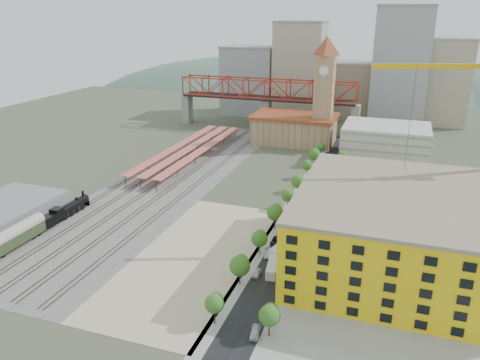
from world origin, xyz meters
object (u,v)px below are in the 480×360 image
(coach, at_px, (15,236))
(site_trailer_b, at_px, (282,249))
(locomotive, at_px, (65,211))
(site_trailer_c, at_px, (293,228))
(site_trailer_a, at_px, (272,267))
(site_trailer_d, at_px, (297,221))
(clock_tower, at_px, (325,82))
(car_0, at_px, (257,273))
(construction_building, at_px, (394,229))

(coach, bearing_deg, site_trailer_b, 16.33)
(locomotive, xyz_separation_m, site_trailer_c, (66.00, 12.28, -0.81))
(site_trailer_a, bearing_deg, site_trailer_d, 81.76)
(locomotive, bearing_deg, clock_tower, 60.57)
(coach, xyz_separation_m, car_0, (63.00, 7.01, -2.51))
(locomotive, relative_size, site_trailer_d, 2.24)
(clock_tower, relative_size, site_trailer_c, 5.40)
(site_trailer_d, bearing_deg, car_0, -108.92)
(clock_tower, height_order, site_trailer_d, clock_tower)
(coach, distance_m, site_trailer_b, 68.80)
(locomotive, distance_m, site_trailer_d, 68.15)
(coach, xyz_separation_m, site_trailer_c, (66.00, 31.85, -1.85))
(car_0, bearing_deg, locomotive, 166.94)
(site_trailer_a, bearing_deg, clock_tower, 85.83)
(site_trailer_a, relative_size, site_trailer_c, 0.90)
(coach, height_order, car_0, coach)
(clock_tower, height_order, site_trailer_c, clock_tower)
(site_trailer_b, distance_m, car_0, 12.69)
(locomotive, bearing_deg, site_trailer_a, -8.34)
(site_trailer_a, height_order, site_trailer_d, site_trailer_d)
(clock_tower, relative_size, site_trailer_a, 6.01)
(site_trailer_a, relative_size, car_0, 2.23)
(clock_tower, height_order, locomotive, clock_tower)
(construction_building, bearing_deg, site_trailer_b, -173.33)
(site_trailer_b, xyz_separation_m, car_0, (-3.00, -12.32, -0.67))
(site_trailer_a, xyz_separation_m, site_trailer_c, (0.00, 21.96, 0.13))
(clock_tower, bearing_deg, locomotive, -119.43)
(locomotive, height_order, site_trailer_b, locomotive)
(construction_building, xyz_separation_m, site_trailer_d, (-26.00, 14.17, -8.02))
(coach, distance_m, site_trailer_c, 73.30)
(site_trailer_c, height_order, site_trailer_d, site_trailer_d)
(locomotive, height_order, site_trailer_d, locomotive)
(coach, relative_size, site_trailer_b, 1.96)
(site_trailer_c, bearing_deg, site_trailer_b, -79.36)
(car_0, bearing_deg, construction_building, 26.11)
(construction_building, height_order, site_trailer_c, construction_building)
(construction_building, bearing_deg, site_trailer_a, -154.36)
(site_trailer_a, distance_m, car_0, 4.19)
(locomotive, bearing_deg, car_0, -11.27)
(site_trailer_c, bearing_deg, construction_building, -9.38)
(site_trailer_a, height_order, car_0, site_trailer_a)
(locomotive, distance_m, coach, 19.60)
(coach, bearing_deg, site_trailer_d, 28.97)
(construction_building, xyz_separation_m, coach, (-92.00, -22.37, -6.24))
(site_trailer_a, xyz_separation_m, car_0, (-3.00, -2.88, -0.52))
(site_trailer_b, bearing_deg, locomotive, -163.42)
(coach, distance_m, site_trailer_d, 75.46)
(clock_tower, xyz_separation_m, construction_building, (34.00, -99.99, -19.29))
(clock_tower, height_order, site_trailer_b, clock_tower)
(construction_building, relative_size, site_trailer_b, 5.21)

